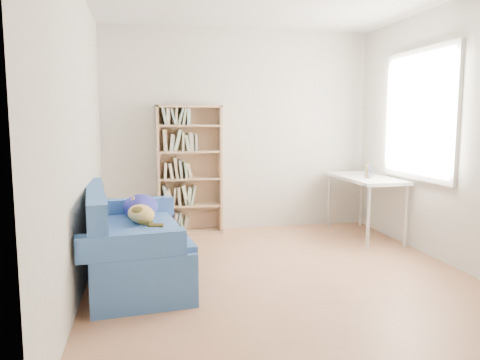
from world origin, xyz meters
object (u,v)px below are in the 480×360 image
at_px(sofa, 131,243).
at_px(bookshelf, 190,175).
at_px(pen_cup, 369,173).
at_px(desk, 365,182).

bearing_deg(sofa, bookshelf, 60.16).
bearing_deg(bookshelf, pen_cup, -20.43).
distance_m(bookshelf, pen_cup, 2.21).
bearing_deg(pen_cup, bookshelf, 159.57).
relative_size(bookshelf, pen_cup, 9.22).
bearing_deg(bookshelf, sofa, -113.49).
distance_m(desk, pen_cup, 0.22).
distance_m(sofa, desk, 3.01).
height_order(desk, pen_cup, pen_cup).
height_order(sofa, bookshelf, bookshelf).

